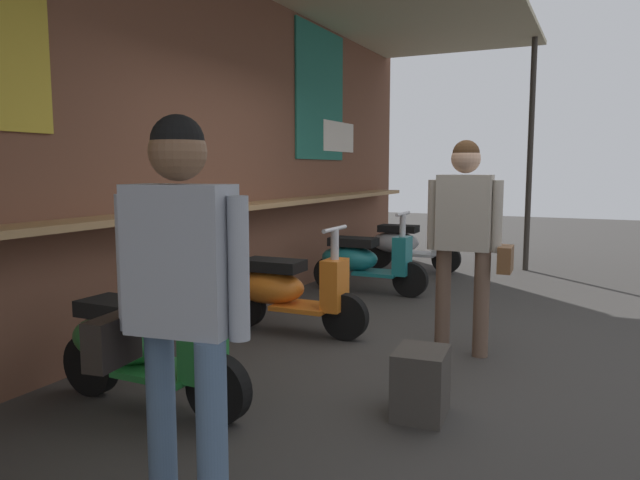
% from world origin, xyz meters
% --- Properties ---
extents(ground_plane, '(28.92, 28.92, 0.00)m').
position_xyz_m(ground_plane, '(0.00, 0.00, 0.00)').
color(ground_plane, '#383533').
extents(market_stall_facade, '(10.33, 2.73, 3.40)m').
position_xyz_m(market_stall_facade, '(0.01, 1.82, 1.92)').
color(market_stall_facade, brown).
rests_on(market_stall_facade, ground_plane).
extents(scooter_green, '(0.46, 1.40, 0.97)m').
position_xyz_m(scooter_green, '(-1.86, 1.08, 0.39)').
color(scooter_green, '#237533').
rests_on(scooter_green, ground_plane).
extents(scooter_orange, '(0.46, 1.40, 0.97)m').
position_xyz_m(scooter_orange, '(-0.03, 1.08, 0.39)').
color(scooter_orange, orange).
rests_on(scooter_orange, ground_plane).
extents(scooter_teal, '(0.46, 1.40, 0.97)m').
position_xyz_m(scooter_teal, '(1.87, 1.08, 0.39)').
color(scooter_teal, '#197075').
rests_on(scooter_teal, ground_plane).
extents(scooter_silver, '(0.46, 1.40, 0.97)m').
position_xyz_m(scooter_silver, '(3.58, 1.08, 0.39)').
color(scooter_silver, '#B2B5BA').
rests_on(scooter_silver, ground_plane).
extents(shopper_with_handbag, '(0.28, 0.66, 1.68)m').
position_xyz_m(shopper_with_handbag, '(0.05, -0.48, 1.02)').
color(shopper_with_handbag, brown).
rests_on(shopper_with_handbag, ground_plane).
extents(shopper_browsing, '(0.32, 0.66, 1.66)m').
position_xyz_m(shopper_browsing, '(-2.76, 0.04, 1.01)').
color(shopper_browsing, slate).
rests_on(shopper_browsing, ground_plane).
extents(merchandise_crate, '(0.39, 0.32, 0.40)m').
position_xyz_m(merchandise_crate, '(-1.27, -0.52, 0.20)').
color(merchandise_crate, '#3D3833').
rests_on(merchandise_crate, ground_plane).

